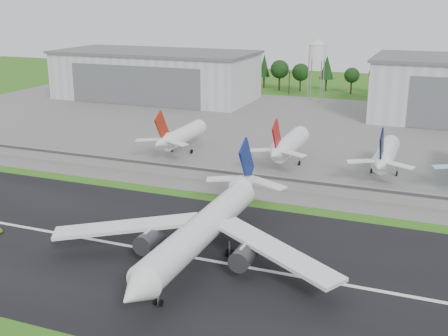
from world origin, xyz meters
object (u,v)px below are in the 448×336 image
at_px(parked_jet_navy, 385,156).
at_px(parked_jet_red_b, 287,145).
at_px(parked_jet_red_a, 179,136).
at_px(main_airliner, 201,237).

bearing_deg(parked_jet_navy, parked_jet_red_b, 179.93).
bearing_deg(parked_jet_red_b, parked_jet_navy, -0.07).
bearing_deg(parked_jet_red_a, parked_jet_red_b, 0.08).
relative_size(parked_jet_red_a, parked_jet_red_b, 1.00).
xyz_separation_m(parked_jet_red_a, parked_jet_red_b, (35.35, 0.05, 0.29)).
height_order(parked_jet_red_a, parked_jet_red_b, parked_jet_red_b).
height_order(parked_jet_red_a, parked_jet_navy, parked_jet_navy).
relative_size(main_airliner, parked_jet_navy, 1.89).
distance_m(parked_jet_red_a, parked_jet_red_b, 35.35).
bearing_deg(main_airliner, parked_jet_red_b, -88.03).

